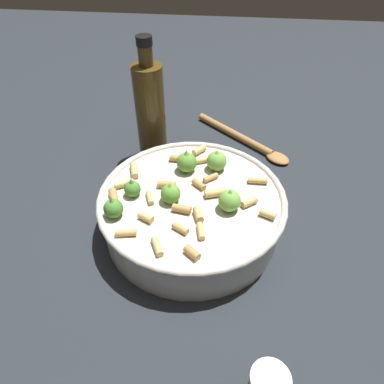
{
  "coord_description": "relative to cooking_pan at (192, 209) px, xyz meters",
  "views": [
    {
      "loc": [
        0.4,
        0.04,
        0.45
      ],
      "look_at": [
        0.0,
        0.0,
        0.08
      ],
      "focal_mm": 32.83,
      "sensor_mm": 36.0,
      "label": 1
    }
  ],
  "objects": [
    {
      "name": "ground_plane",
      "position": [
        0.0,
        0.0,
        -0.04
      ],
      "size": [
        2.4,
        2.4,
        0.0
      ],
      "primitive_type": "plane",
      "color": "#23282D"
    },
    {
      "name": "cooking_pan",
      "position": [
        0.0,
        0.0,
        0.0
      ],
      "size": [
        0.3,
        0.3,
        0.11
      ],
      "color": "beige",
      "rests_on": "ground"
    },
    {
      "name": "olive_oil_bottle",
      "position": [
        -0.19,
        -0.1,
        0.06
      ],
      "size": [
        0.06,
        0.06,
        0.25
      ],
      "color": "#4C3814",
      "rests_on": "ground"
    },
    {
      "name": "wooden_spoon",
      "position": [
        -0.26,
        0.09,
        -0.03
      ],
      "size": [
        0.18,
        0.21,
        0.02
      ],
      "color": "#9E703D",
      "rests_on": "ground"
    }
  ]
}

